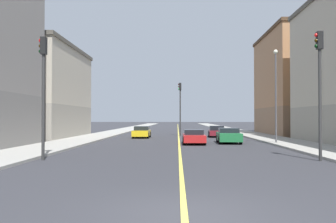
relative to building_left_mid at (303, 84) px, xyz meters
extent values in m
plane|color=#303035|center=(-16.19, -39.56, -6.67)|extent=(400.00, 400.00, 0.00)
cube|color=#9E9B93|center=(-6.73, 9.44, -6.60)|extent=(3.97, 168.00, 0.15)
cube|color=#9E9B93|center=(-25.65, 9.44, -6.60)|extent=(3.97, 168.00, 0.15)
cube|color=#E5D14C|center=(-16.19, 9.44, -6.66)|extent=(0.16, 154.00, 0.01)
cube|color=#8F6B4F|center=(0.00, 0.00, -4.90)|extent=(9.50, 15.05, 3.54)
cube|color=#A8754C|center=(0.00, 0.00, 1.56)|extent=(9.50, 15.05, 9.38)
cube|color=#4B3422|center=(0.00, 0.00, 6.45)|extent=(9.80, 15.35, 0.40)
cube|color=#9D9688|center=(-32.39, -7.92, -4.91)|extent=(9.50, 15.06, 3.52)
cube|color=#BCB29E|center=(-32.39, -7.92, -0.07)|extent=(9.50, 15.06, 6.17)
cube|color=#545047|center=(-32.39, -7.92, 3.22)|extent=(9.80, 15.36, 0.40)
cylinder|color=#2D2D2D|center=(-9.12, -29.29, -3.84)|extent=(0.16, 0.16, 5.67)
cube|color=black|center=(-9.12, -29.29, -0.55)|extent=(0.28, 0.32, 0.90)
sphere|color=red|center=(-9.28, -29.29, -0.28)|extent=(0.20, 0.20, 0.20)
sphere|color=#352204|center=(-9.28, -29.29, -0.56)|extent=(0.20, 0.20, 0.20)
sphere|color=black|center=(-9.28, -29.29, -0.84)|extent=(0.20, 0.20, 0.20)
cylinder|color=#2D2D2D|center=(-23.27, -29.29, -3.94)|extent=(0.16, 0.16, 5.47)
cube|color=black|center=(-23.27, -29.29, -0.75)|extent=(0.28, 0.32, 0.90)
sphere|color=red|center=(-23.43, -29.29, -0.48)|extent=(0.20, 0.20, 0.20)
sphere|color=#352204|center=(-23.43, -29.29, -0.76)|extent=(0.20, 0.20, 0.20)
sphere|color=black|center=(-23.43, -29.29, -1.04)|extent=(0.20, 0.20, 0.20)
cylinder|color=#2D2D2D|center=(-15.99, -3.28, -3.88)|extent=(0.16, 0.16, 5.58)
cube|color=black|center=(-15.99, -3.28, -0.64)|extent=(0.28, 0.32, 0.90)
sphere|color=#320404|center=(-16.15, -3.28, -0.37)|extent=(0.20, 0.20, 0.20)
sphere|color=#352204|center=(-16.15, -3.28, -0.65)|extent=(0.20, 0.20, 0.20)
sphere|color=green|center=(-16.15, -3.28, -0.93)|extent=(0.20, 0.20, 0.20)
cylinder|color=#4C4C51|center=(-8.12, -17.26, -2.81)|extent=(0.14, 0.14, 7.43)
sphere|color=#EAEACC|center=(-8.12, -17.26, 1.06)|extent=(0.36, 0.36, 0.36)
cube|color=red|center=(-14.96, -17.19, -6.17)|extent=(1.78, 4.39, 0.56)
cube|color=black|center=(-14.96, -17.11, -5.68)|extent=(1.57, 1.87, 0.42)
cylinder|color=black|center=(-15.78, -15.83, -6.35)|extent=(0.22, 0.64, 0.64)
cylinder|color=black|center=(-14.16, -15.83, -6.35)|extent=(0.22, 0.64, 0.64)
cylinder|color=black|center=(-15.77, -18.55, -6.35)|extent=(0.22, 0.64, 0.64)
cylinder|color=black|center=(-14.15, -18.55, -6.35)|extent=(0.22, 0.64, 0.64)
cube|color=gold|center=(-20.27, -7.76, -6.14)|extent=(1.76, 4.21, 0.61)
cube|color=black|center=(-20.27, -7.69, -5.62)|extent=(1.54, 1.90, 0.44)
cylinder|color=black|center=(-21.05, -6.45, -6.35)|extent=(0.22, 0.64, 0.64)
cylinder|color=black|center=(-19.47, -6.46, -6.35)|extent=(0.22, 0.64, 0.64)
cylinder|color=black|center=(-21.06, -9.06, -6.35)|extent=(0.22, 0.64, 0.64)
cylinder|color=black|center=(-19.48, -9.06, -6.35)|extent=(0.22, 0.64, 0.64)
cube|color=maroon|center=(-11.83, -5.79, -6.17)|extent=(1.96, 4.17, 0.56)
cube|color=black|center=(-11.83, -5.70, -5.64)|extent=(1.65, 2.04, 0.50)
cylinder|color=black|center=(-12.58, -4.49, -6.35)|extent=(0.25, 0.65, 0.64)
cylinder|color=black|center=(-10.96, -4.56, -6.35)|extent=(0.25, 0.65, 0.64)
cylinder|color=black|center=(-12.70, -7.02, -6.35)|extent=(0.25, 0.65, 0.64)
cylinder|color=black|center=(-11.08, -7.10, -6.35)|extent=(0.25, 0.65, 0.64)
cube|color=#1E6B38|center=(-11.90, -16.09, -6.11)|extent=(2.03, 4.44, 0.68)
cube|color=black|center=(-11.90, -16.10, -5.56)|extent=(1.72, 1.96, 0.41)
cylinder|color=black|center=(-12.71, -14.70, -6.35)|extent=(0.24, 0.65, 0.64)
cylinder|color=black|center=(-10.99, -14.76, -6.35)|extent=(0.24, 0.65, 0.64)
cylinder|color=black|center=(-12.80, -17.41, -6.35)|extent=(0.24, 0.65, 0.64)
cylinder|color=black|center=(-11.09, -17.47, -6.35)|extent=(0.24, 0.65, 0.64)
camera|label=1|loc=(-16.35, -48.01, -4.50)|focal=39.20mm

